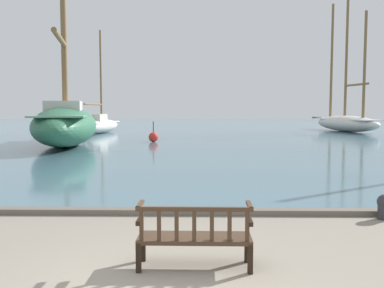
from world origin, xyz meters
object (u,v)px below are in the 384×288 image
park_bench (195,235)px  sailboat_mid_port (101,125)px  sailboat_nearest_starboard (346,120)px  channel_buoy (153,137)px  sailboat_mid_starboard (65,122)px

park_bench → sailboat_mid_port: size_ratio=0.18×
park_bench → sailboat_mid_port: 33.68m
sailboat_nearest_starboard → channel_buoy: size_ratio=11.17×
park_bench → sailboat_mid_starboard: bearing=112.3°
sailboat_mid_port → sailboat_nearest_starboard: size_ratio=0.61×
sailboat_nearest_starboard → channel_buoy: 21.73m
sailboat_mid_port → park_bench: bearing=-74.8°
sailboat_mid_starboard → sailboat_mid_port: 13.43m
park_bench → sailboat_nearest_starboard: 38.14m
sailboat_mid_port → channel_buoy: (5.89, -10.49, -0.42)m
sailboat_mid_starboard → sailboat_nearest_starboard: sailboat_mid_starboard is taller
sailboat_nearest_starboard → channel_buoy: sailboat_nearest_starboard is taller
park_bench → sailboat_nearest_starboard: sailboat_nearest_starboard is taller
sailboat_mid_port → sailboat_nearest_starboard: sailboat_nearest_starboard is taller
sailboat_mid_starboard → sailboat_nearest_starboard: 27.34m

